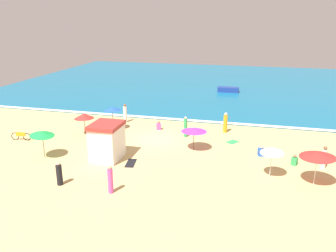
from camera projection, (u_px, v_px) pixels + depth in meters
ground_plane at (156, 140)px, 30.32m from camera, size 60.00×60.00×0.00m
ocean_water at (204, 83)px, 56.12m from camera, size 60.00×44.00×0.10m
wave_breaker_foam at (173, 119)px, 36.10m from camera, size 57.00×0.70×0.01m
lifeguard_cabana at (107, 141)px, 25.83m from camera, size 2.19×2.63×2.84m
beach_umbrella_0 at (194, 130)px, 27.47m from camera, size 2.32×2.33×1.95m
beach_umbrella_1 at (318, 155)px, 21.58m from camera, size 2.37×2.36×2.29m
beach_umbrella_2 at (272, 150)px, 22.66m from camera, size 2.20×2.21×2.26m
beach_umbrella_3 at (112, 109)px, 32.37m from camera, size 2.17×2.17×2.28m
beach_umbrella_4 at (84, 116)px, 31.12m from camera, size 2.43×2.43×2.05m
beach_umbrella_6 at (42, 134)px, 25.81m from camera, size 2.26×2.24×2.25m
parked_bicycle at (21, 136)px, 30.09m from camera, size 1.81×0.29×0.76m
beachgoer_0 at (261, 152)px, 26.75m from camera, size 0.56×0.56×0.79m
beachgoer_1 at (159, 126)px, 32.96m from camera, size 0.52×0.52×0.85m
beachgoer_2 at (294, 161)px, 25.04m from camera, size 0.53×0.53×0.82m
beachgoer_3 at (185, 127)px, 30.80m from camera, size 0.45×0.45×1.91m
beachgoer_4 at (59, 174)px, 21.97m from camera, size 0.46×0.46×1.61m
beachgoer_6 at (324, 158)px, 24.28m from camera, size 0.45×0.45×1.72m
beachgoer_7 at (110, 180)px, 20.91m from camera, size 0.45×0.45×1.86m
beachgoer_8 at (225, 123)px, 31.99m from camera, size 0.43×0.43×1.92m
beachgoer_9 at (125, 114)px, 35.07m from camera, size 0.45×0.45×1.95m
beach_towel_0 at (233, 142)px, 29.75m from camera, size 1.27×1.36×0.01m
beach_towel_1 at (131, 163)px, 25.44m from camera, size 0.93×1.70×0.01m
small_boat_0 at (228, 90)px, 49.04m from camera, size 2.98×1.22×0.68m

